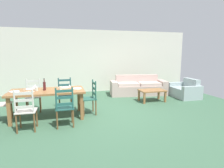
{
  "coord_description": "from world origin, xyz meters",
  "views": [
    {
      "loc": [
        -1.12,
        -5.08,
        1.73
      ],
      "look_at": [
        0.45,
        0.59,
        0.75
      ],
      "focal_mm": 30.33,
      "sensor_mm": 36.0,
      "label": 1
    }
  ],
  "objects_px": {
    "dining_chair_head_west": "(0,103)",
    "coffee_cup_primary": "(61,88)",
    "dining_chair_far_left": "(33,95)",
    "couch": "(138,87)",
    "dining_chair_far_right": "(65,94)",
    "wine_glass_near_left": "(33,88)",
    "dining_chair_head_east": "(90,97)",
    "wine_bottle": "(44,86)",
    "wine_glass_near_right": "(70,86)",
    "wine_glass_far_left": "(35,86)",
    "dining_chair_near_right": "(65,107)",
    "dining_table": "(47,94)",
    "armchair_upholstered": "(186,91)",
    "coffee_cup_secondary": "(37,89)",
    "coffee_table": "(152,92)",
    "dining_chair_near_left": "(26,110)"
  },
  "relations": [
    {
      "from": "dining_chair_near_left",
      "to": "coffee_table",
      "type": "distance_m",
      "value": 4.22
    },
    {
      "from": "coffee_table",
      "to": "dining_chair_far_left",
      "type": "bearing_deg",
      "value": -178.97
    },
    {
      "from": "dining_chair_near_right",
      "to": "coffee_cup_secondary",
      "type": "xyz_separation_m",
      "value": [
        -0.67,
        0.77,
        0.32
      ]
    },
    {
      "from": "coffee_cup_secondary",
      "to": "couch",
      "type": "height_order",
      "value": "coffee_cup_secondary"
    },
    {
      "from": "dining_chair_near_right",
      "to": "wine_bottle",
      "type": "bearing_deg",
      "value": 121.41
    },
    {
      "from": "wine_glass_near_right",
      "to": "wine_glass_far_left",
      "type": "xyz_separation_m",
      "value": [
        -0.88,
        0.27,
        0.0
      ]
    },
    {
      "from": "wine_glass_near_right",
      "to": "coffee_table",
      "type": "distance_m",
      "value": 3.09
    },
    {
      "from": "dining_table",
      "to": "dining_chair_far_left",
      "type": "height_order",
      "value": "dining_chair_far_left"
    },
    {
      "from": "wine_glass_near_left",
      "to": "wine_glass_far_left",
      "type": "bearing_deg",
      "value": 86.75
    },
    {
      "from": "dining_chair_near_left",
      "to": "armchair_upholstered",
      "type": "bearing_deg",
      "value": 18.83
    },
    {
      "from": "dining_table",
      "to": "dining_chair_near_right",
      "type": "height_order",
      "value": "dining_chair_near_right"
    },
    {
      "from": "dining_chair_far_right",
      "to": "wine_glass_far_left",
      "type": "relative_size",
      "value": 5.96
    },
    {
      "from": "coffee_table",
      "to": "wine_glass_near_left",
      "type": "bearing_deg",
      "value": -166.03
    },
    {
      "from": "dining_chair_near_right",
      "to": "dining_chair_head_west",
      "type": "distance_m",
      "value": 1.74
    },
    {
      "from": "dining_table",
      "to": "wine_glass_far_left",
      "type": "distance_m",
      "value": 0.39
    },
    {
      "from": "dining_chair_near_left",
      "to": "coffee_cup_secondary",
      "type": "height_order",
      "value": "dining_chair_near_left"
    },
    {
      "from": "dining_chair_far_left",
      "to": "couch",
      "type": "distance_m",
      "value": 4.11
    },
    {
      "from": "couch",
      "to": "dining_chair_near_right",
      "type": "bearing_deg",
      "value": -137.3
    },
    {
      "from": "dining_chair_near_right",
      "to": "dining_chair_head_east",
      "type": "relative_size",
      "value": 1.0
    },
    {
      "from": "dining_table",
      "to": "dining_chair_head_east",
      "type": "distance_m",
      "value": 1.15
    },
    {
      "from": "armchair_upholstered",
      "to": "couch",
      "type": "bearing_deg",
      "value": 148.99
    },
    {
      "from": "dining_chair_far_left",
      "to": "armchair_upholstered",
      "type": "relative_size",
      "value": 0.81
    },
    {
      "from": "armchair_upholstered",
      "to": "dining_chair_head_east",
      "type": "bearing_deg",
      "value": -165.09
    },
    {
      "from": "dining_chair_head_west",
      "to": "coffee_cup_primary",
      "type": "height_order",
      "value": "dining_chair_head_west"
    },
    {
      "from": "coffee_cup_primary",
      "to": "wine_bottle",
      "type": "bearing_deg",
      "value": 176.8
    },
    {
      "from": "dining_chair_head_west",
      "to": "coffee_table",
      "type": "xyz_separation_m",
      "value": [
        4.62,
        0.81,
        -0.12
      ]
    },
    {
      "from": "wine_glass_far_left",
      "to": "coffee_table",
      "type": "distance_m",
      "value": 3.88
    },
    {
      "from": "dining_chair_head_west",
      "to": "dining_chair_head_east",
      "type": "bearing_deg",
      "value": 0.35
    },
    {
      "from": "dining_chair_far_right",
      "to": "dining_table",
      "type": "bearing_deg",
      "value": -122.63
    },
    {
      "from": "coffee_cup_secondary",
      "to": "dining_chair_head_east",
      "type": "bearing_deg",
      "value": 0.97
    },
    {
      "from": "armchair_upholstered",
      "to": "dining_chair_near_left",
      "type": "bearing_deg",
      "value": -161.17
    },
    {
      "from": "dining_chair_head_east",
      "to": "coffee_cup_primary",
      "type": "height_order",
      "value": "dining_chair_head_east"
    },
    {
      "from": "dining_chair_far_right",
      "to": "wine_glass_near_left",
      "type": "xyz_separation_m",
      "value": [
        -0.79,
        -0.85,
        0.38
      ]
    },
    {
      "from": "dining_chair_far_left",
      "to": "couch",
      "type": "xyz_separation_m",
      "value": [
        3.9,
        1.28,
        -0.19
      ]
    },
    {
      "from": "dining_chair_head_west",
      "to": "dining_table",
      "type": "bearing_deg",
      "value": -0.85
    },
    {
      "from": "wine_bottle",
      "to": "wine_glass_near_right",
      "type": "distance_m",
      "value": 0.65
    },
    {
      "from": "dining_chair_far_left",
      "to": "wine_glass_near_left",
      "type": "distance_m",
      "value": 0.96
    },
    {
      "from": "dining_chair_head_east",
      "to": "wine_bottle",
      "type": "distance_m",
      "value": 1.26
    },
    {
      "from": "couch",
      "to": "wine_bottle",
      "type": "bearing_deg",
      "value": -150.03
    },
    {
      "from": "couch",
      "to": "armchair_upholstered",
      "type": "height_order",
      "value": "couch"
    },
    {
      "from": "dining_table",
      "to": "coffee_cup_primary",
      "type": "relative_size",
      "value": 21.11
    },
    {
      "from": "dining_chair_far_left",
      "to": "dining_chair_head_east",
      "type": "distance_m",
      "value": 1.74
    },
    {
      "from": "wine_glass_near_left",
      "to": "dining_chair_near_right",
      "type": "bearing_deg",
      "value": -41.25
    },
    {
      "from": "wine_bottle",
      "to": "dining_chair_far_left",
      "type": "bearing_deg",
      "value": 117.19
    },
    {
      "from": "dining_chair_head_west",
      "to": "wine_glass_near_left",
      "type": "relative_size",
      "value": 5.96
    },
    {
      "from": "dining_chair_near_left",
      "to": "wine_glass_near_right",
      "type": "xyz_separation_m",
      "value": [
        0.99,
        0.67,
        0.38
      ]
    },
    {
      "from": "coffee_cup_secondary",
      "to": "dining_chair_near_right",
      "type": "bearing_deg",
      "value": -49.07
    },
    {
      "from": "dining_table",
      "to": "dining_chair_head_west",
      "type": "xyz_separation_m",
      "value": [
        -1.14,
        0.02,
        -0.19
      ]
    },
    {
      "from": "dining_chair_far_right",
      "to": "wine_glass_near_left",
      "type": "relative_size",
      "value": 5.96
    },
    {
      "from": "dining_chair_head_west",
      "to": "couch",
      "type": "distance_m",
      "value": 5.03
    }
  ]
}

